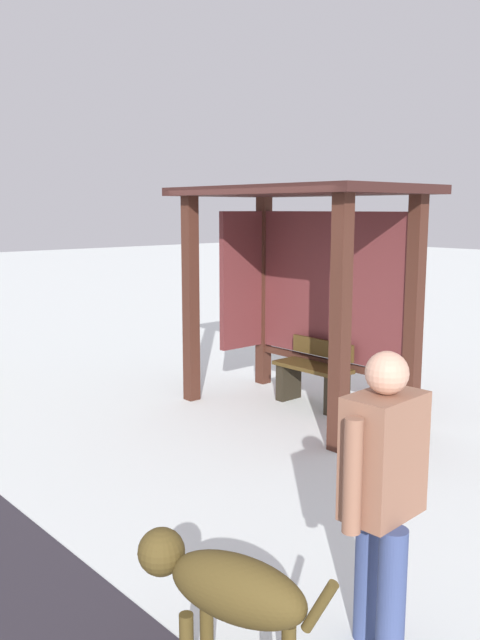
% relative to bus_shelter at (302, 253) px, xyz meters
% --- Properties ---
extents(ground_plane, '(60.00, 60.00, 0.00)m').
position_rel_bus_shelter_xyz_m(ground_plane, '(0.10, -0.19, -1.80)').
color(ground_plane, white).
extents(bus_shelter, '(2.76, 1.65, 2.54)m').
position_rel_bus_shelter_xyz_m(bus_shelter, '(0.00, 0.00, 0.00)').
color(bus_shelter, '#412118').
rests_on(bus_shelter, ground).
extents(bench_left_inside, '(0.97, 0.38, 0.77)m').
position_rel_bus_shelter_xyz_m(bench_left_inside, '(0.10, 0.13, -1.45)').
color(bench_left_inside, '#463316').
rests_on(bench_left_inside, ground).
extents(person_walking, '(0.42, 0.61, 1.62)m').
position_rel_bus_shelter_xyz_m(person_walking, '(3.35, -2.95, -0.86)').
color(person_walking, '#906049').
rests_on(person_walking, ground).
extents(dog, '(1.03, 0.50, 0.73)m').
position_rel_bus_shelter_xyz_m(dog, '(3.00, -3.69, -1.28)').
color(dog, '#503F1C').
rests_on(dog, ground).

